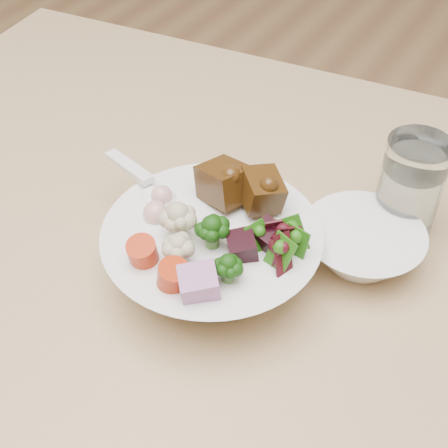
# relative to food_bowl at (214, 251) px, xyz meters

# --- Properties ---
(food_bowl) EXTENTS (0.23, 0.23, 0.13)m
(food_bowl) POSITION_rel_food_bowl_xyz_m (0.00, 0.00, 0.00)
(food_bowl) COLOR white
(food_bowl) RESTS_ON dining_table
(soup_spoon) EXTENTS (0.13, 0.07, 0.02)m
(soup_spoon) POSITION_rel_food_bowl_xyz_m (-0.10, 0.02, 0.03)
(soup_spoon) COLOR white
(soup_spoon) RESTS_ON food_bowl
(water_glass) EXTENTS (0.07, 0.07, 0.12)m
(water_glass) POSITION_rel_food_bowl_xyz_m (0.15, 0.18, 0.02)
(water_glass) COLOR white
(water_glass) RESTS_ON dining_table
(side_bowl) EXTENTS (0.14, 0.14, 0.05)m
(side_bowl) POSITION_rel_food_bowl_xyz_m (0.13, 0.11, -0.02)
(side_bowl) COLOR white
(side_bowl) RESTS_ON dining_table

